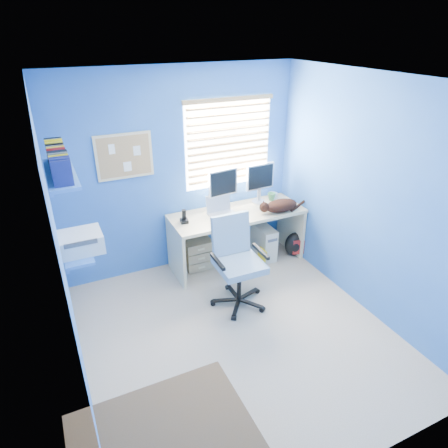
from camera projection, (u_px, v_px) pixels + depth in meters
name	position (u px, v px, depth m)	size (l,w,h in m)	color
floor	(237.00, 334.00, 4.14)	(3.00, 3.20, 0.00)	#C5AE95
ceiling	(243.00, 80.00, 3.02)	(3.00, 3.20, 0.00)	white
wall_back	(180.00, 173.00, 4.87)	(3.00, 0.01, 2.50)	blue
wall_front	(367.00, 342.00, 2.29)	(3.00, 0.01, 2.50)	blue
wall_left	(63.00, 265.00, 3.01)	(0.01, 3.20, 2.50)	blue
wall_right	(368.00, 199.00, 4.15)	(0.01, 3.20, 2.50)	blue
desk	(237.00, 238.00, 5.23)	(1.72, 0.65, 0.74)	#CEB987
laptop	(222.00, 207.00, 4.94)	(0.33, 0.26, 0.22)	silver
monitor_left	(222.00, 190.00, 5.02)	(0.40, 0.12, 0.54)	silver
monitor_right	(259.00, 183.00, 5.22)	(0.40, 0.12, 0.54)	silver
phone	(184.00, 216.00, 4.77)	(0.09, 0.11, 0.17)	black
mug	(271.00, 197.00, 5.39)	(0.10, 0.09, 0.10)	#408A50
cd_spindle	(273.00, 195.00, 5.48)	(0.13, 0.13, 0.07)	silver
cat	(281.00, 206.00, 5.05)	(0.45, 0.23, 0.16)	black
tower_pc	(264.00, 242.00, 5.43)	(0.19, 0.44, 0.45)	beige
drawer_boxes	(197.00, 253.00, 5.20)	(0.35, 0.28, 0.41)	tan
yellow_book	(262.00, 257.00, 5.27)	(0.03, 0.17, 0.24)	yellow
backpack	(295.00, 244.00, 5.48)	(0.29, 0.22, 0.34)	black
office_chair	(237.00, 273.00, 4.47)	(0.61, 0.61, 1.02)	black
window_blinds	(229.00, 143.00, 4.96)	(1.15, 0.05, 1.10)	white
corkboard	(124.00, 156.00, 4.48)	(0.64, 0.02, 0.52)	#CEB987
wall_shelves	(68.00, 203.00, 3.59)	(0.42, 0.90, 1.05)	#3E7CD4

